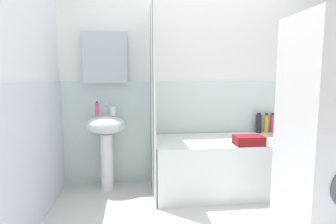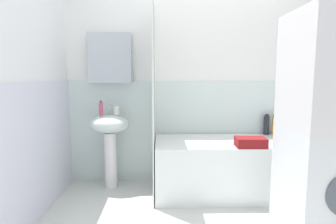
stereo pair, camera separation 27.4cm
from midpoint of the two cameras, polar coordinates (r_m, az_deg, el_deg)
wall_back_tiled at (r=3.30m, az=7.87°, el=5.30°), size 3.60×0.18×2.40m
wall_left_tiled at (r=2.53m, az=-24.12°, el=3.73°), size 0.07×1.81×2.40m
sink at (r=3.11m, az=-9.49°, el=-4.68°), size 0.44×0.34×0.83m
faucet at (r=3.15m, az=-9.39°, el=0.65°), size 0.03×0.12×0.12m
soap_dispenser at (r=3.06m, az=-11.25°, el=0.67°), size 0.04×0.04×0.16m
toothbrush_cup at (r=3.08m, az=-8.12°, el=0.30°), size 0.06×0.06×0.10m
bathtub at (r=3.13m, az=15.06°, el=-10.90°), size 1.59×0.73×0.57m
shower_curtain at (r=2.85m, az=-0.22°, el=2.31°), size 0.01×0.73×2.00m
lotion_bottle at (r=3.57m, az=24.55°, el=-2.46°), size 0.07×0.07×0.24m
shampoo_bottle at (r=3.50m, az=23.30°, el=-2.55°), size 0.05×0.05×0.24m
body_wash_bottle at (r=3.49m, az=21.86°, el=-2.50°), size 0.07×0.07×0.24m
towel_folded at (r=2.84m, az=19.42°, el=-5.95°), size 0.29×0.20×0.09m
washer_dryer_stack at (r=2.43m, az=32.89°, el=-3.05°), size 0.56×0.58×1.72m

